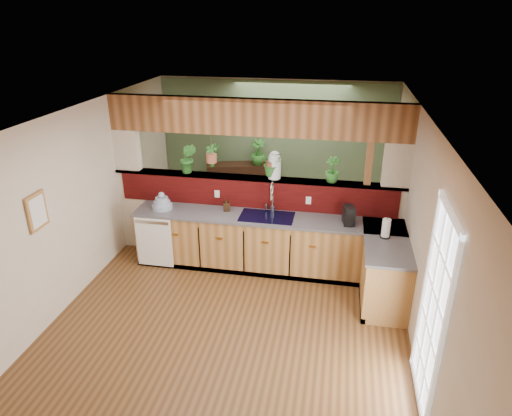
% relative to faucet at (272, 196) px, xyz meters
% --- Properties ---
extents(ground, '(4.60, 7.00, 0.01)m').
position_rel_faucet_xyz_m(ground, '(-0.30, -1.13, -1.18)').
color(ground, brown).
rests_on(ground, ground).
extents(ceiling, '(4.60, 7.00, 0.01)m').
position_rel_faucet_xyz_m(ceiling, '(-0.30, -1.13, 1.42)').
color(ceiling, brown).
rests_on(ceiling, ground).
extents(wall_back, '(4.60, 0.02, 2.60)m').
position_rel_faucet_xyz_m(wall_back, '(-0.30, 2.37, 0.12)').
color(wall_back, beige).
rests_on(wall_back, ground).
extents(wall_left, '(0.02, 7.00, 2.60)m').
position_rel_faucet_xyz_m(wall_left, '(-2.60, -1.13, 0.12)').
color(wall_left, beige).
rests_on(wall_left, ground).
extents(wall_right, '(0.02, 7.00, 2.60)m').
position_rel_faucet_xyz_m(wall_right, '(2.00, -1.13, 0.12)').
color(wall_right, beige).
rests_on(wall_right, ground).
extents(pass_through_partition, '(4.60, 0.21, 2.60)m').
position_rel_faucet_xyz_m(pass_through_partition, '(-0.27, 0.22, 0.01)').
color(pass_through_partition, beige).
rests_on(pass_through_partition, ground).
extents(pass_through_ledge, '(4.60, 0.21, 0.04)m').
position_rel_faucet_xyz_m(pass_through_ledge, '(-0.30, 0.22, 0.19)').
color(pass_through_ledge, brown).
rests_on(pass_through_ledge, ground).
extents(header_beam, '(4.60, 0.15, 0.55)m').
position_rel_faucet_xyz_m(header_beam, '(-0.30, 0.22, 1.15)').
color(header_beam, brown).
rests_on(header_beam, ground).
extents(sage_backwall, '(4.55, 0.02, 2.55)m').
position_rel_faucet_xyz_m(sage_backwall, '(-0.30, 2.35, 0.12)').
color(sage_backwall, '#526A48').
rests_on(sage_backwall, ground).
extents(countertop, '(4.14, 1.52, 0.90)m').
position_rel_faucet_xyz_m(countertop, '(0.54, -0.26, -0.73)').
color(countertop, olive).
rests_on(countertop, ground).
extents(dishwasher, '(0.58, 0.03, 0.82)m').
position_rel_faucet_xyz_m(dishwasher, '(-1.78, -0.46, -0.72)').
color(dishwasher, white).
rests_on(dishwasher, ground).
extents(navy_sink, '(0.82, 0.50, 0.18)m').
position_rel_faucet_xyz_m(navy_sink, '(-0.05, -0.15, -0.35)').
color(navy_sink, black).
rests_on(navy_sink, countertop).
extents(french_door, '(0.06, 1.02, 2.16)m').
position_rel_faucet_xyz_m(french_door, '(1.97, -2.43, -0.13)').
color(french_door, white).
rests_on(french_door, ground).
extents(framed_print, '(0.04, 0.35, 0.45)m').
position_rel_faucet_xyz_m(framed_print, '(-2.57, -1.93, 0.37)').
color(framed_print, olive).
rests_on(framed_print, wall_left).
extents(faucet, '(0.23, 0.23, 0.51)m').
position_rel_faucet_xyz_m(faucet, '(0.00, 0.00, 0.00)').
color(faucet, '#B7B7B2').
rests_on(faucet, countertop).
extents(dish_stack, '(0.32, 0.32, 0.28)m').
position_rel_faucet_xyz_m(dish_stack, '(-1.72, -0.16, -0.19)').
color(dish_stack, '#8FA1B9').
rests_on(dish_stack, countertop).
extents(soap_dispenser, '(0.12, 0.12, 0.21)m').
position_rel_faucet_xyz_m(soap_dispenser, '(-0.71, -0.05, -0.17)').
color(soap_dispenser, '#372414').
rests_on(soap_dispenser, countertop).
extents(coffee_maker, '(0.15, 0.25, 0.27)m').
position_rel_faucet_xyz_m(coffee_maker, '(1.17, -0.19, -0.15)').
color(coffee_maker, black).
rests_on(coffee_maker, countertop).
extents(paper_towel, '(0.14, 0.14, 0.29)m').
position_rel_faucet_xyz_m(paper_towel, '(1.67, -0.53, -0.14)').
color(paper_towel, black).
rests_on(paper_towel, countertop).
extents(glass_jar, '(0.20, 0.20, 0.43)m').
position_rel_faucet_xyz_m(glass_jar, '(0.00, 0.22, 0.43)').
color(glass_jar, silver).
rests_on(glass_jar, pass_through_ledge).
extents(ledge_plant_left, '(0.27, 0.22, 0.48)m').
position_rel_faucet_xyz_m(ledge_plant_left, '(-1.38, 0.22, 0.46)').
color(ledge_plant_left, '#286623').
rests_on(ledge_plant_left, pass_through_ledge).
extents(ledge_plant_right, '(0.28, 0.28, 0.39)m').
position_rel_faucet_xyz_m(ledge_plant_right, '(0.88, 0.22, 0.41)').
color(ledge_plant_right, '#286623').
rests_on(ledge_plant_right, pass_through_ledge).
extents(hanging_plant_a, '(0.19, 0.17, 0.46)m').
position_rel_faucet_xyz_m(hanging_plant_a, '(-1.00, 0.22, 0.63)').
color(hanging_plant_a, brown).
rests_on(hanging_plant_a, header_beam).
extents(hanging_plant_b, '(0.36, 0.32, 0.54)m').
position_rel_faucet_xyz_m(hanging_plant_b, '(-0.03, 0.22, 0.63)').
color(hanging_plant_b, brown).
rests_on(hanging_plant_b, header_beam).
extents(shelving_console, '(1.46, 0.75, 0.94)m').
position_rel_faucet_xyz_m(shelving_console, '(-0.93, 2.12, -0.68)').
color(shelving_console, black).
rests_on(shelving_console, ground).
extents(shelf_plant_a, '(0.22, 0.17, 0.38)m').
position_rel_faucet_xyz_m(shelf_plant_a, '(-1.49, 2.12, -0.02)').
color(shelf_plant_a, '#286623').
rests_on(shelf_plant_a, shelving_console).
extents(shelf_plant_b, '(0.31, 0.31, 0.50)m').
position_rel_faucet_xyz_m(shelf_plant_b, '(-0.61, 2.12, 0.05)').
color(shelf_plant_b, '#286623').
rests_on(shelf_plant_b, shelving_console).
extents(floor_plant, '(0.74, 0.68, 0.72)m').
position_rel_faucet_xyz_m(floor_plant, '(0.10, 1.03, -0.82)').
color(floor_plant, '#286623').
rests_on(floor_plant, ground).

